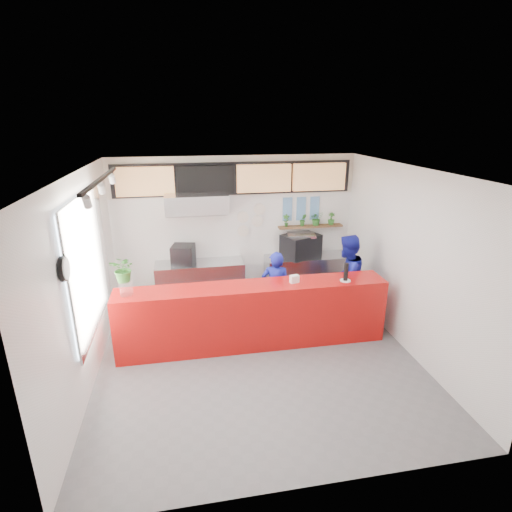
# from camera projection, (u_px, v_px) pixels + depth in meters

# --- Properties ---
(floor) EXTENTS (5.00, 5.00, 0.00)m
(floor) POSITION_uv_depth(u_px,v_px,m) (258.00, 356.00, 6.54)
(floor) COLOR slate
(floor) RESTS_ON ground
(ceiling) EXTENTS (5.00, 5.00, 0.00)m
(ceiling) POSITION_uv_depth(u_px,v_px,m) (258.00, 171.00, 5.55)
(ceiling) COLOR silver
(wall_back) EXTENTS (5.00, 0.00, 5.00)m
(wall_back) POSITION_uv_depth(u_px,v_px,m) (236.00, 229.00, 8.37)
(wall_back) COLOR white
(wall_back) RESTS_ON ground
(wall_left) EXTENTS (0.00, 5.00, 5.00)m
(wall_left) POSITION_uv_depth(u_px,v_px,m) (84.00, 283.00, 5.62)
(wall_left) COLOR white
(wall_left) RESTS_ON ground
(wall_right) EXTENTS (0.00, 5.00, 5.00)m
(wall_right) POSITION_uv_depth(u_px,v_px,m) (409.00, 261.00, 6.47)
(wall_right) COLOR white
(wall_right) RESTS_ON ground
(service_counter) EXTENTS (4.50, 0.60, 1.10)m
(service_counter) POSITION_uv_depth(u_px,v_px,m) (253.00, 315.00, 6.73)
(service_counter) COLOR #B20F0C
(service_counter) RESTS_ON ground
(cream_band) EXTENTS (5.00, 0.02, 0.80)m
(cream_band) POSITION_uv_depth(u_px,v_px,m) (235.00, 176.00, 8.00)
(cream_band) COLOR beige
(cream_band) RESTS_ON wall_back
(prep_bench) EXTENTS (1.80, 0.60, 0.90)m
(prep_bench) POSITION_uv_depth(u_px,v_px,m) (201.00, 283.00, 8.30)
(prep_bench) COLOR #B2B5BA
(prep_bench) RESTS_ON ground
(panini_oven) EXTENTS (0.52, 0.52, 0.39)m
(panini_oven) POSITION_uv_depth(u_px,v_px,m) (183.00, 255.00, 8.03)
(panini_oven) COLOR black
(panini_oven) RESTS_ON prep_bench
(extraction_hood) EXTENTS (1.20, 0.70, 0.35)m
(extraction_hood) POSITION_uv_depth(u_px,v_px,m) (197.00, 203.00, 7.69)
(extraction_hood) COLOR #B2B5BA
(extraction_hood) RESTS_ON ceiling
(hood_lip) EXTENTS (1.20, 0.69, 0.31)m
(hood_lip) POSITION_uv_depth(u_px,v_px,m) (197.00, 213.00, 7.76)
(hood_lip) COLOR #B2B5BA
(hood_lip) RESTS_ON ceiling
(right_bench) EXTENTS (1.80, 0.60, 0.90)m
(right_bench) POSITION_uv_depth(u_px,v_px,m) (307.00, 275.00, 8.69)
(right_bench) COLOR #B2B5BA
(right_bench) RESTS_ON ground
(espresso_machine) EXTENTS (0.90, 0.80, 0.48)m
(espresso_machine) POSITION_uv_depth(u_px,v_px,m) (301.00, 246.00, 8.44)
(espresso_machine) COLOR black
(espresso_machine) RESTS_ON right_bench
(espresso_tray) EXTENTS (0.64, 0.50, 0.05)m
(espresso_tray) POSITION_uv_depth(u_px,v_px,m) (301.00, 235.00, 8.36)
(espresso_tray) COLOR silver
(espresso_tray) RESTS_ON espresso_machine
(herb_shelf) EXTENTS (1.40, 0.18, 0.04)m
(herb_shelf) POSITION_uv_depth(u_px,v_px,m) (310.00, 226.00, 8.55)
(herb_shelf) COLOR brown
(herb_shelf) RESTS_ON wall_back
(menu_board_far_left) EXTENTS (1.10, 0.10, 0.55)m
(menu_board_far_left) POSITION_uv_depth(u_px,v_px,m) (145.00, 181.00, 7.61)
(menu_board_far_left) COLOR tan
(menu_board_far_left) RESTS_ON wall_back
(menu_board_mid_left) EXTENTS (1.10, 0.10, 0.55)m
(menu_board_mid_left) POSITION_uv_depth(u_px,v_px,m) (206.00, 180.00, 7.81)
(menu_board_mid_left) COLOR black
(menu_board_mid_left) RESTS_ON wall_back
(menu_board_mid_right) EXTENTS (1.10, 0.10, 0.55)m
(menu_board_mid_right) POSITION_uv_depth(u_px,v_px,m) (264.00, 178.00, 8.01)
(menu_board_mid_right) COLOR tan
(menu_board_mid_right) RESTS_ON wall_back
(menu_board_far_right) EXTENTS (1.10, 0.10, 0.55)m
(menu_board_far_right) POSITION_uv_depth(u_px,v_px,m) (319.00, 177.00, 8.21)
(menu_board_far_right) COLOR tan
(menu_board_far_right) RESTS_ON wall_back
(soffit) EXTENTS (4.80, 0.04, 0.65)m
(soffit) POSITION_uv_depth(u_px,v_px,m) (235.00, 179.00, 7.99)
(soffit) COLOR black
(soffit) RESTS_ON wall_back
(window_pane) EXTENTS (0.04, 2.20, 1.90)m
(window_pane) POSITION_uv_depth(u_px,v_px,m) (88.00, 262.00, 5.84)
(window_pane) COLOR silver
(window_pane) RESTS_ON wall_left
(window_frame) EXTENTS (0.03, 2.30, 2.00)m
(window_frame) POSITION_uv_depth(u_px,v_px,m) (90.00, 262.00, 5.84)
(window_frame) COLOR #B2B5BA
(window_frame) RESTS_ON wall_left
(wall_clock_rim) EXTENTS (0.05, 0.30, 0.30)m
(wall_clock_rim) POSITION_uv_depth(u_px,v_px,m) (63.00, 269.00, 4.61)
(wall_clock_rim) COLOR black
(wall_clock_rim) RESTS_ON wall_left
(wall_clock_face) EXTENTS (0.02, 0.26, 0.26)m
(wall_clock_face) POSITION_uv_depth(u_px,v_px,m) (66.00, 269.00, 4.61)
(wall_clock_face) COLOR white
(wall_clock_face) RESTS_ON wall_left
(track_rail) EXTENTS (0.05, 2.40, 0.04)m
(track_rail) POSITION_uv_depth(u_px,v_px,m) (100.00, 179.00, 5.21)
(track_rail) COLOR black
(track_rail) RESTS_ON ceiling
(dec_plate_a) EXTENTS (0.24, 0.03, 0.24)m
(dec_plate_a) POSITION_uv_depth(u_px,v_px,m) (243.00, 217.00, 8.28)
(dec_plate_a) COLOR silver
(dec_plate_a) RESTS_ON wall_back
(dec_plate_b) EXTENTS (0.24, 0.03, 0.24)m
(dec_plate_b) POSITION_uv_depth(u_px,v_px,m) (257.00, 221.00, 8.37)
(dec_plate_b) COLOR silver
(dec_plate_b) RESTS_ON wall_back
(dec_plate_c) EXTENTS (0.24, 0.03, 0.24)m
(dec_plate_c) POSITION_uv_depth(u_px,v_px,m) (243.00, 231.00, 8.38)
(dec_plate_c) COLOR silver
(dec_plate_c) RESTS_ON wall_back
(dec_plate_d) EXTENTS (0.24, 0.03, 0.24)m
(dec_plate_d) POSITION_uv_depth(u_px,v_px,m) (260.00, 209.00, 8.29)
(dec_plate_d) COLOR silver
(dec_plate_d) RESTS_ON wall_back
(photo_frame_a) EXTENTS (0.20, 0.02, 0.25)m
(photo_frame_a) POSITION_uv_depth(u_px,v_px,m) (288.00, 203.00, 8.37)
(photo_frame_a) COLOR #598CBF
(photo_frame_a) RESTS_ON wall_back
(photo_frame_b) EXTENTS (0.20, 0.02, 0.25)m
(photo_frame_b) POSITION_uv_depth(u_px,v_px,m) (301.00, 203.00, 8.42)
(photo_frame_b) COLOR #598CBF
(photo_frame_b) RESTS_ON wall_back
(photo_frame_c) EXTENTS (0.20, 0.02, 0.25)m
(photo_frame_c) POSITION_uv_depth(u_px,v_px,m) (315.00, 202.00, 8.47)
(photo_frame_c) COLOR #598CBF
(photo_frame_c) RESTS_ON wall_back
(photo_frame_d) EXTENTS (0.20, 0.02, 0.25)m
(photo_frame_d) POSITION_uv_depth(u_px,v_px,m) (287.00, 215.00, 8.45)
(photo_frame_d) COLOR #598CBF
(photo_frame_d) RESTS_ON wall_back
(photo_frame_e) EXTENTS (0.20, 0.02, 0.25)m
(photo_frame_e) POSITION_uv_depth(u_px,v_px,m) (301.00, 214.00, 8.51)
(photo_frame_e) COLOR #598CBF
(photo_frame_e) RESTS_ON wall_back
(photo_frame_f) EXTENTS (0.20, 0.02, 0.25)m
(photo_frame_f) POSITION_uv_depth(u_px,v_px,m) (314.00, 214.00, 8.56)
(photo_frame_f) COLOR #598CBF
(photo_frame_f) RESTS_ON wall_back
(staff_center) EXTENTS (0.61, 0.49, 1.44)m
(staff_center) POSITION_uv_depth(u_px,v_px,m) (276.00, 289.00, 7.34)
(staff_center) COLOR #151C96
(staff_center) RESTS_ON ground
(staff_right) EXTENTS (1.04, 1.00, 1.69)m
(staff_right) POSITION_uv_depth(u_px,v_px,m) (346.00, 278.00, 7.49)
(staff_right) COLOR #151C96
(staff_right) RESTS_ON ground
(herb_a) EXTENTS (0.16, 0.14, 0.27)m
(herb_a) POSITION_uv_depth(u_px,v_px,m) (286.00, 220.00, 8.40)
(herb_a) COLOR #2E6D26
(herb_a) RESTS_ON herb_shelf
(herb_b) EXTENTS (0.15, 0.13, 0.26)m
(herb_b) POSITION_uv_depth(u_px,v_px,m) (303.00, 220.00, 8.47)
(herb_b) COLOR #2E6D26
(herb_b) RESTS_ON herb_shelf
(herb_c) EXTENTS (0.28, 0.24, 0.30)m
(herb_c) POSITION_uv_depth(u_px,v_px,m) (317.00, 218.00, 8.51)
(herb_c) COLOR #2E6D26
(herb_c) RESTS_ON herb_shelf
(herb_d) EXTENTS (0.17, 0.15, 0.26)m
(herb_d) POSITION_uv_depth(u_px,v_px,m) (331.00, 219.00, 8.58)
(herb_d) COLOR #2E6D26
(herb_d) RESTS_ON herb_shelf
(glass_vase) EXTENTS (0.26, 0.26, 0.25)m
(glass_vase) POSITION_uv_depth(u_px,v_px,m) (126.00, 288.00, 6.15)
(glass_vase) COLOR white
(glass_vase) RESTS_ON service_counter
(basil_vase) EXTENTS (0.48, 0.45, 0.43)m
(basil_vase) POSITION_uv_depth(u_px,v_px,m) (124.00, 269.00, 6.05)
(basil_vase) COLOR #2E6D26
(basil_vase) RESTS_ON glass_vase
(napkin_holder) EXTENTS (0.16, 0.12, 0.13)m
(napkin_holder) POSITION_uv_depth(u_px,v_px,m) (294.00, 279.00, 6.64)
(napkin_holder) COLOR white
(napkin_holder) RESTS_ON service_counter
(white_plate) EXTENTS (0.22, 0.22, 0.01)m
(white_plate) POSITION_uv_depth(u_px,v_px,m) (345.00, 281.00, 6.72)
(white_plate) COLOR white
(white_plate) RESTS_ON service_counter
(pepper_mill) EXTENTS (0.08, 0.08, 0.30)m
(pepper_mill) POSITION_uv_depth(u_px,v_px,m) (346.00, 272.00, 6.67)
(pepper_mill) COLOR black
(pepper_mill) RESTS_ON white_plate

